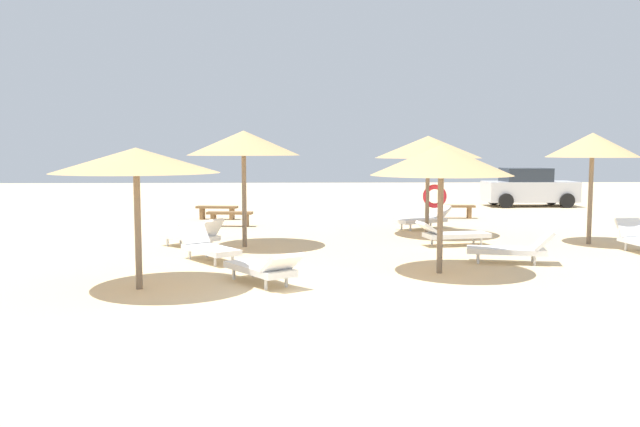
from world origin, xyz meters
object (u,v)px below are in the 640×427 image
at_px(parasol_1, 244,143).
at_px(lounger_0, 452,234).
at_px(bench_2, 217,210).
at_px(lounger_6, 193,235).
at_px(parasol_4, 592,146).
at_px(lounger_5, 424,219).
at_px(parasol_2, 136,161).
at_px(lounger_2, 263,268).
at_px(parasol_3, 441,160).
at_px(lounger_3, 512,249).
at_px(parked_car, 529,188).
at_px(lounger_1, 208,247).
at_px(bench_0, 454,209).
at_px(bench_1, 230,216).
at_px(parasol_0, 428,148).

height_order(parasol_1, lounger_0, parasol_1).
bearing_deg(bench_2, lounger_6, -88.16).
xyz_separation_m(parasol_4, lounger_5, (-3.78, 3.48, -2.32)).
relative_size(parasol_2, lounger_2, 1.54).
relative_size(lounger_0, lounger_6, 1.09).
relative_size(parasol_3, lounger_3, 1.46).
distance_m(parasol_1, parked_car, 16.87).
distance_m(lounger_1, bench_0, 12.00).
relative_size(lounger_3, lounger_6, 1.08).
xyz_separation_m(lounger_2, lounger_6, (-2.06, 4.68, 0.01)).
bearing_deg(lounger_6, lounger_5, 29.54).
xyz_separation_m(lounger_0, lounger_5, (-0.02, 3.68, 0.01)).
bearing_deg(bench_0, lounger_0, -104.04).
relative_size(parasol_3, parasol_4, 0.97).
height_order(parasol_1, bench_0, parasol_1).
relative_size(lounger_0, lounger_2, 1.03).
xyz_separation_m(lounger_1, lounger_6, (-0.66, 2.02, 0.00)).
bearing_deg(parasol_4, bench_1, 156.47).
xyz_separation_m(parasol_0, bench_1, (-6.07, 2.44, -2.24)).
height_order(parasol_0, parasol_3, parasol_0).
xyz_separation_m(lounger_5, bench_1, (-6.29, 0.91, 0.03)).
relative_size(parasol_1, lounger_0, 1.51).
distance_m(parasol_1, lounger_1, 3.28).
distance_m(parasol_3, lounger_1, 5.58).
bearing_deg(lounger_1, parasol_3, -18.30).
height_order(parasol_4, lounger_3, parasol_4).
xyz_separation_m(parasol_3, parasol_4, (4.92, 4.00, 0.33)).
xyz_separation_m(lounger_0, bench_2, (-6.99, 6.82, 0.03)).
xyz_separation_m(parasol_0, parasol_2, (-6.71, -7.31, -0.26)).
bearing_deg(parasol_2, lounger_6, 88.08).
relative_size(parasol_2, lounger_3, 1.51).
distance_m(parasol_0, parked_car, 11.94).
bearing_deg(lounger_0, parasol_3, -106.90).
bearing_deg(bench_2, parasol_0, -34.64).
xyz_separation_m(lounger_0, lounger_1, (-6.11, -2.16, 0.01)).
relative_size(lounger_0, parked_car, 0.50).
bearing_deg(parasol_0, bench_2, 145.36).
distance_m(parasol_1, lounger_6, 2.71).
height_order(lounger_1, lounger_5, lounger_1).
distance_m(lounger_2, bench_1, 9.55).
xyz_separation_m(parasol_0, lounger_2, (-4.48, -6.98, -2.27)).
bearing_deg(parasol_4, bench_0, 106.82).
xyz_separation_m(lounger_3, bench_2, (-7.71, 9.52, 0.02)).
distance_m(parasol_1, parasol_3, 5.76).
xyz_separation_m(parasol_2, parasol_4, (10.70, 5.36, 0.31)).
height_order(parasol_2, bench_0, parasol_2).
distance_m(parasol_2, parasol_3, 5.94).
xyz_separation_m(lounger_1, bench_1, (-0.19, 6.75, 0.02)).
distance_m(parasol_3, lounger_0, 4.44).
bearing_deg(bench_1, lounger_1, -88.35).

